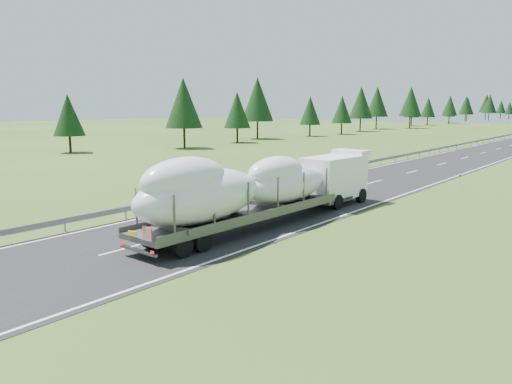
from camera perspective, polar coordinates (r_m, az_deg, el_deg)
The scene contains 4 objects.
ground at distance 24.79m, azimuth -14.65°, elevation -6.29°, with size 400.00×400.00×0.00m, color #354F1A.
guardrail at distance 116.84m, azimuth 26.52°, elevation 5.77°, with size 0.10×400.00×0.76m.
tree_line_left at distance 154.18m, azimuth 14.47°, elevation 9.65°, with size 14.26×317.55×12.64m.
boat_truck at distance 27.87m, azimuth 0.37°, elevation 0.68°, with size 3.38×19.77×4.39m.
Camera 1 is at (19.22, -14.13, 6.74)m, focal length 35.00 mm.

